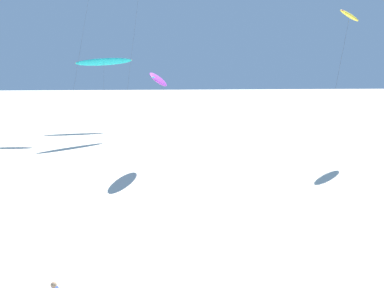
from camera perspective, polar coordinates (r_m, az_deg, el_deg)
The scene contains 3 objects.
flying_kite_0 at distance 35.90m, azimuth -4.75°, elevation 9.06°, with size 4.98×12.69×8.71m.
flying_kite_3 at distance 44.32m, azimuth 21.37°, elevation 16.53°, with size 6.03×6.90×14.51m.
flying_kite_5 at distance 60.54m, azimuth -12.32°, elevation 11.28°, with size 8.12×6.21×10.36m.
Camera 1 is at (-0.06, -2.30, 9.02)m, focal length 37.75 mm.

